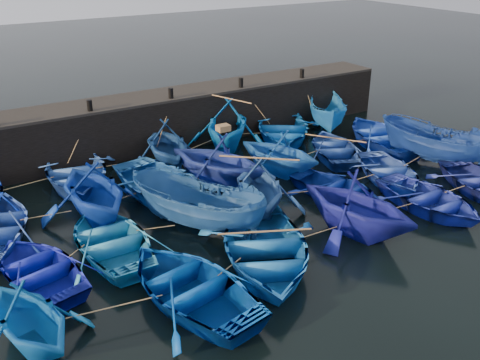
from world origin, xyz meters
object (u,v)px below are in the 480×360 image
boat_8 (163,185)px  boat_20 (27,317)px  wooden_crate (223,128)px  boat_13 (40,268)px

boat_8 → boat_20: (-6.54, -6.28, 0.37)m
boat_8 → boat_20: 9.07m
boat_20 → boat_8: bearing=30.3°
boat_8 → wooden_crate: wooden_crate is taller
wooden_crate → boat_20: bearing=-146.4°
boat_13 → boat_20: boat_20 is taller
boat_20 → wooden_crate: 11.31m
boat_20 → boat_13: bearing=59.7°
boat_8 → boat_20: size_ratio=1.57×
boat_8 → wooden_crate: 3.41m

